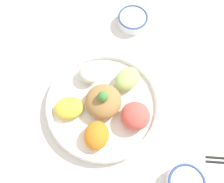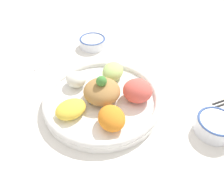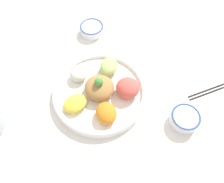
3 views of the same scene
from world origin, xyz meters
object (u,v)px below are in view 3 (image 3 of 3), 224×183
chopsticks_pair_near (216,88)px  serving_spoon_main (59,49)px  salad_platter (101,91)px  rice_bowl_blue (185,118)px  sauce_bowl_red (92,29)px

chopsticks_pair_near → serving_spoon_main: size_ratio=1.91×
salad_platter → rice_bowl_blue: salad_platter is taller
salad_platter → rice_bowl_blue: 0.31m
salad_platter → chopsticks_pair_near: (-0.01, -0.45, -0.02)m
salad_platter → sauce_bowl_red: size_ratio=3.35×
chopsticks_pair_near → serving_spoon_main: chopsticks_pair_near is taller
salad_platter → rice_bowl_blue: bearing=-115.6°
salad_platter → rice_bowl_blue: size_ratio=3.47×
salad_platter → sauce_bowl_red: 0.33m
sauce_bowl_red → serving_spoon_main: size_ratio=0.83×
chopsticks_pair_near → salad_platter: bearing=-17.7°
sauce_bowl_red → rice_bowl_blue: rice_bowl_blue is taller
chopsticks_pair_near → serving_spoon_main: (0.25, 0.61, -0.00)m
salad_platter → chopsticks_pair_near: size_ratio=1.46×
sauce_bowl_red → rice_bowl_blue: (-0.46, -0.30, 0.00)m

